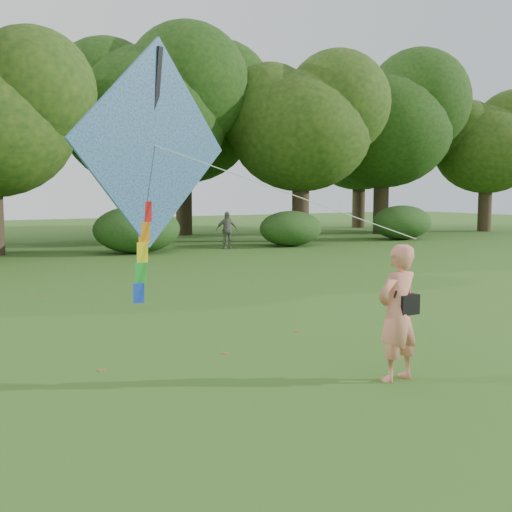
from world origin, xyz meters
TOP-DOWN VIEW (x-y plane):
  - ground at (0.00, 0.00)m, footprint 100.00×100.00m
  - man_kite_flyer at (-0.24, -0.11)m, footprint 0.70×0.50m
  - bystander_right at (6.96, 17.77)m, footprint 1.00×0.69m
  - crossbody_bag at (-0.12, -0.14)m, footprint 0.43×0.20m
  - flying_kite at (-2.92, 1.52)m, footprint 4.18×2.19m
  - tree_line at (1.67, 22.88)m, footprint 54.70×15.30m
  - shrub_band at (-0.72, 17.60)m, footprint 39.15×3.22m
  - fallen_leaves at (-2.02, 4.65)m, footprint 8.69×14.46m

SIDE VIEW (x-z plane):
  - ground at x=0.00m, z-range 0.00..0.00m
  - fallen_leaves at x=-2.02m, z-range 0.00..0.01m
  - bystander_right at x=6.96m, z-range 0.00..1.58m
  - shrub_band at x=-0.72m, z-range -0.08..1.79m
  - man_kite_flyer at x=-0.24m, z-range 0.00..1.79m
  - crossbody_bag at x=-0.12m, z-range 0.66..1.37m
  - flying_kite at x=-2.92m, z-range 1.35..4.68m
  - tree_line at x=1.67m, z-range 0.86..10.35m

